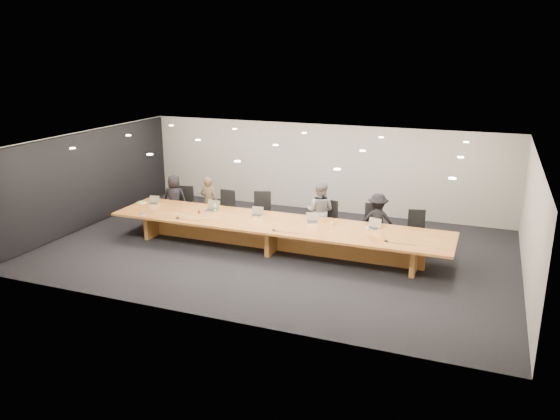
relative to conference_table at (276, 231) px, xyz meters
The scene contains 29 objects.
ground 0.52m from the conference_table, ahead, with size 12.00×12.00×0.00m, color black.
back_wall 4.10m from the conference_table, 90.00° to the left, with size 12.00×0.02×2.80m, color beige.
left_wall_panel 6.00m from the conference_table, behind, with size 0.08×7.84×2.74m, color black.
conference_table is the anchor object (origin of this frame).
chair_far_left 3.73m from the conference_table, 159.83° to the left, with size 0.55×0.55×1.08m, color black, non-canonical shape.
chair_left 2.39m from the conference_table, 150.77° to the left, with size 0.57×0.57×1.12m, color black, non-canonical shape.
chair_mid_left 1.53m from the conference_table, 126.89° to the left, with size 0.59×0.59×1.17m, color black, non-canonical shape.
chair_mid_right 1.54m from the conference_table, 49.57° to the left, with size 0.57×0.57×1.13m, color black, non-canonical shape.
chair_right 2.53m from the conference_table, 28.44° to the left, with size 0.58×0.58×1.14m, color black, non-canonical shape.
chair_far_right 3.67m from the conference_table, 21.02° to the left, with size 0.54×0.54×1.06m, color black, non-canonical shape.
person_a 3.94m from the conference_table, 162.93° to the left, with size 0.71×0.46×1.46m, color black.
person_b 2.86m from the conference_table, 155.69° to the left, with size 0.55×0.36×1.50m, color #403723.
person_c 1.47m from the conference_table, 54.73° to the left, with size 0.79×0.62×1.63m, color slate.
person_d 2.71m from the conference_table, 26.92° to the left, with size 0.93×0.54×1.45m, color black.
laptop_a 4.00m from the conference_table, behind, with size 0.29×0.21×0.23m, color #BBAE8F, non-canonical shape.
laptop_b 2.11m from the conference_table, behind, with size 0.37×0.27×0.29m, color #BEB391, non-canonical shape.
laptop_c 0.84m from the conference_table, 154.61° to the left, with size 0.31×0.22×0.24m, color #C3B095, non-canonical shape.
laptop_d 1.01m from the conference_table, 20.31° to the left, with size 0.32×0.23×0.25m, color beige, non-canonical shape.
laptop_e 2.51m from the conference_table, ahead, with size 0.33×0.24×0.26m, color #C3B495, non-canonical shape.
water_bottle 1.97m from the conference_table, behind, with size 0.07×0.07×0.22m, color #AFBFBD.
amber_mug 2.27m from the conference_table, behind, with size 0.07×0.07×0.09m, color brown.
paper_cup_near 1.47m from the conference_table, 13.34° to the left, with size 0.07×0.07×0.08m, color white.
paper_cup_far 2.38m from the conference_table, ahead, with size 0.08×0.08×0.10m, color white.
notepad 4.37m from the conference_table, behind, with size 0.25×0.20×0.02m, color white.
lime_gadget 4.37m from the conference_table, behind, with size 0.17×0.09×0.03m, color green.
av_box 3.73m from the conference_table, behind, with size 0.17×0.13×0.03m, color #BABABF.
mic_left 2.65m from the conference_table, 166.59° to the right, with size 0.12×0.12×0.03m, color black.
mic_center 0.69m from the conference_table, 72.52° to the right, with size 0.11×0.11×0.03m, color black.
mic_right 2.98m from the conference_table, ahead, with size 0.12×0.12×0.03m, color black.
Camera 1 is at (5.01, -12.51, 5.06)m, focal length 35.00 mm.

